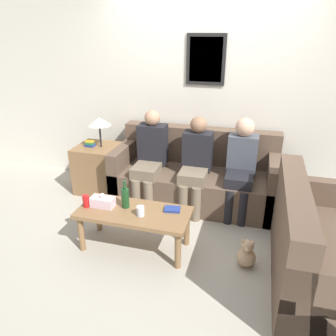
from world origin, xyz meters
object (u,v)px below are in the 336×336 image
couch_main (195,177)px  person_middle (196,161)px  wine_bottle (125,197)px  couch_side (321,252)px  person_left (150,155)px  person_right (241,164)px  teddy_bear (246,254)px  coffee_table (134,216)px  drinking_glass (140,211)px

couch_main → person_middle: 0.36m
wine_bottle → couch_side: bearing=-2.6°
couch_main → person_left: size_ratio=1.74×
couch_side → person_right: bearing=36.0°
wine_bottle → teddy_bear: wine_bottle is taller
person_right → person_left: bearing=-177.9°
wine_bottle → couch_main: bearing=66.5°
wine_bottle → teddy_bear: size_ratio=1.02×
couch_side → person_left: (-1.86, 1.02, 0.31)m
person_middle → person_right: (0.52, 0.06, 0.01)m
couch_side → person_left: person_left is taller
coffee_table → person_middle: bearing=66.9°
person_middle → couch_side: bearing=-37.7°
person_left → drinking_glass: bearing=-76.4°
coffee_table → drinking_glass: (0.09, -0.06, 0.11)m
drinking_glass → person_middle: 1.08m
coffee_table → person_right: size_ratio=0.98×
couch_side → person_middle: bearing=52.3°
couch_side → teddy_bear: 0.63m
wine_bottle → person_right: 1.43m
couch_side → person_right: (-0.77, 1.06, 0.31)m
drinking_glass → person_right: (0.84, 1.09, 0.15)m
person_middle → person_right: bearing=6.7°
wine_bottle → person_middle: person_middle is taller
person_left → teddy_bear: size_ratio=4.14×
person_right → couch_side: bearing=-54.0°
drinking_glass → couch_main: bearing=76.7°
couch_side → coffee_table: size_ratio=1.38×
coffee_table → wine_bottle: size_ratio=3.87×
couch_main → teddy_bear: bearing=-57.9°
coffee_table → drinking_glass: drinking_glass is taller
person_middle → teddy_bear: size_ratio=4.03×
coffee_table → teddy_bear: 1.12m
coffee_table → couch_side: bearing=-1.0°
person_left → teddy_bear: 1.67m
coffee_table → drinking_glass: bearing=-32.3°
drinking_glass → teddy_bear: drinking_glass is taller
couch_main → couch_side: same height
couch_side → drinking_glass: (-1.61, -0.03, 0.16)m
person_left → couch_side: bearing=-28.6°
couch_side → drinking_glass: couch_side is taller
drinking_glass → teddy_bear: 1.07m
coffee_table → teddy_bear: (1.10, 0.02, -0.24)m
coffee_table → couch_main: bearing=71.9°
person_middle → person_right: person_right is taller
drinking_glass → person_left: person_left is taller
person_left → teddy_bear: bearing=-37.6°
drinking_glass → person_left: size_ratio=0.08×
couch_side → person_middle: size_ratio=1.36×
couch_main → couch_side: (1.32, -1.19, 0.00)m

